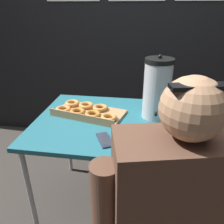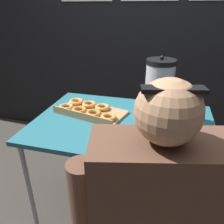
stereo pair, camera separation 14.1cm
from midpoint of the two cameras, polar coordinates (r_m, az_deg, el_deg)
ground_plane at (r=1.91m, az=4.62°, el=-23.35°), size 12.00×12.00×0.00m
back_wall at (r=2.37m, az=11.20°, el=21.82°), size 6.00×0.11×2.59m
folding_table at (r=1.45m, az=5.60°, el=-4.47°), size 1.15×0.80×0.77m
donut_box at (r=1.53m, az=-3.44°, el=0.44°), size 0.52×0.36×0.05m
coffee_urn at (r=1.42m, az=14.91°, el=5.36°), size 0.18×0.20×0.42m
cell_phone at (r=1.23m, az=0.12°, el=-7.20°), size 0.13×0.16×0.01m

